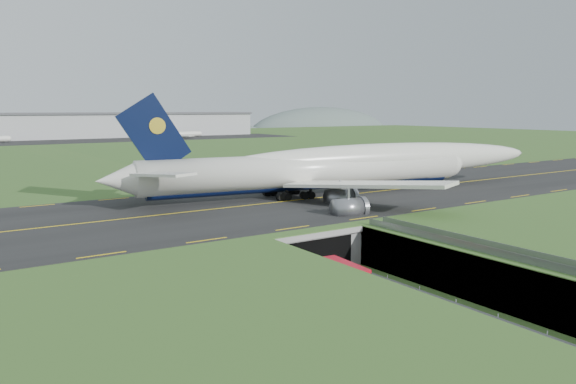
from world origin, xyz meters
TOP-DOWN VIEW (x-y plane):
  - ground at (0.00, 0.00)m, footprint 900.00×900.00m
  - airfield_deck at (0.00, 0.00)m, footprint 800.00×800.00m
  - trench_road at (0.00, -7.50)m, footprint 12.00×75.00m
  - taxiway at (0.00, 33.00)m, footprint 800.00×44.00m
  - tunnel_portal at (0.00, 16.71)m, footprint 17.00×22.30m
  - guideway at (11.00, -19.11)m, footprint 3.00×53.00m
  - jumbo_jet at (26.41, 35.19)m, footprint 101.04×63.34m
  - shuttle_tram at (-2.28, -0.04)m, footprint 3.92×8.81m
  - cargo_terminal at (-0.06, 299.41)m, footprint 320.00×67.00m
  - distant_hills at (64.38, 430.00)m, footprint 700.00×91.00m

SIDE VIEW (x-z plane):
  - distant_hills at x=64.38m, z-range -34.00..26.00m
  - ground at x=0.00m, z-range 0.00..0.00m
  - trench_road at x=0.00m, z-range 0.00..0.20m
  - shuttle_tram at x=-2.28m, z-range 0.16..3.63m
  - airfield_deck at x=0.00m, z-range 0.00..6.00m
  - tunnel_portal at x=0.00m, z-range 0.33..6.33m
  - guideway at x=11.00m, z-range 1.80..8.85m
  - taxiway at x=0.00m, z-range 6.00..6.18m
  - jumbo_jet at x=26.41m, z-range 1.13..22.29m
  - cargo_terminal at x=-0.06m, z-range 6.16..21.76m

